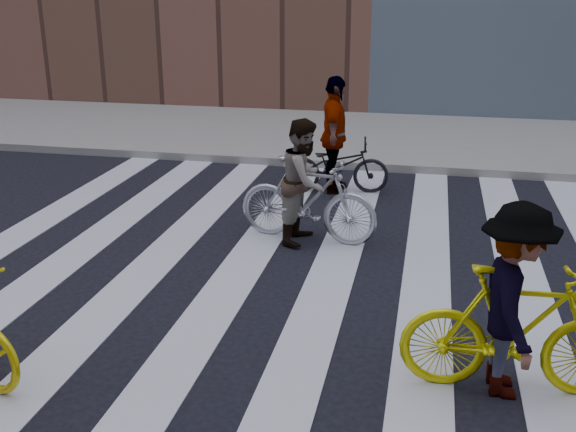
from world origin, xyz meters
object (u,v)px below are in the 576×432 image
(bike_silver_mid, at_px, (308,200))
(rider_right, at_px, (513,301))
(bike_dark_rear, at_px, (337,166))
(rider_mid, at_px, (304,181))
(bike_yellow_right, at_px, (516,331))
(rider_rear, at_px, (334,135))

(bike_silver_mid, bearing_deg, rider_right, -135.50)
(bike_dark_rear, distance_m, rider_mid, 2.29)
(bike_yellow_right, height_order, bike_dark_rear, bike_yellow_right)
(bike_yellow_right, bearing_deg, bike_dark_rear, 19.45)
(rider_mid, bearing_deg, bike_silver_mid, -81.80)
(rider_right, bearing_deg, bike_yellow_right, -93.49)
(bike_yellow_right, height_order, rider_rear, rider_rear)
(rider_right, bearing_deg, bike_silver_mid, 32.82)
(rider_right, bearing_deg, rider_mid, 33.41)
(bike_dark_rear, bearing_deg, bike_yellow_right, -164.43)
(bike_silver_mid, relative_size, bike_dark_rear, 1.11)
(rider_mid, bearing_deg, bike_dark_rear, 5.39)
(rider_right, relative_size, rider_rear, 0.88)
(bike_yellow_right, distance_m, rider_right, 0.27)
(bike_silver_mid, bearing_deg, rider_mid, 98.20)
(rider_mid, relative_size, rider_rear, 0.87)
(bike_yellow_right, relative_size, rider_mid, 1.15)
(rider_rear, bearing_deg, rider_right, -164.43)
(rider_mid, bearing_deg, bike_yellow_right, -134.32)
(bike_dark_rear, xyz_separation_m, rider_rear, (-0.05, 0.00, 0.50))
(bike_dark_rear, bearing_deg, bike_silver_mid, 171.09)
(bike_yellow_right, distance_m, bike_dark_rear, 5.82)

